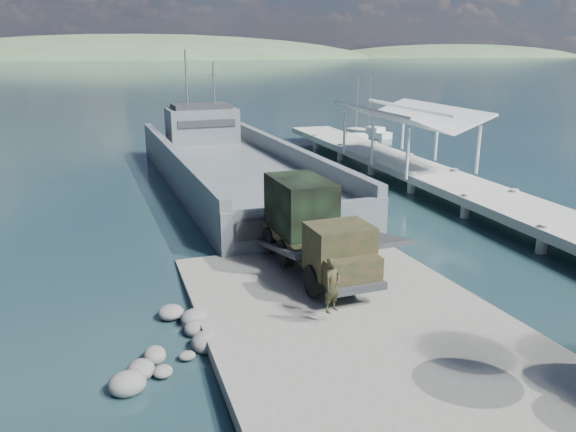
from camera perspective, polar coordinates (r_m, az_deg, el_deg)
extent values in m
plane|color=#19393E|center=(19.69, 6.45, -11.14)|extent=(1400.00, 1400.00, 0.00)
cube|color=slate|center=(18.77, 7.74, -11.80)|extent=(10.00, 18.00, 0.50)
cube|color=#A2A198|center=(40.29, 13.03, 4.54)|extent=(4.00, 44.00, 0.50)
cube|color=#4F575D|center=(39.53, -5.74, 3.80)|extent=(9.69, 28.45, 2.34)
cube|color=#4F575D|center=(38.40, -11.52, 5.81)|extent=(1.83, 28.09, 1.22)
cube|color=#4F575D|center=(40.33, -0.37, 6.65)|extent=(1.83, 28.09, 1.22)
cube|color=#4F575D|center=(26.58, 1.96, -1.35)|extent=(8.44, 0.76, 2.44)
cube|color=#4F575D|center=(48.07, -8.73, 9.10)|extent=(5.78, 4.00, 2.81)
cube|color=#2C2E31|center=(47.90, -8.81, 10.99)|extent=(4.81, 3.21, 0.37)
cylinder|color=#929598|center=(47.53, -10.29, 13.48)|extent=(0.15, 0.15, 4.68)
cylinder|color=#929598|center=(48.01, -7.56, 13.07)|extent=(0.15, 0.15, 3.75)
cylinder|color=black|center=(20.47, 2.65, -6.57)|extent=(0.46, 1.18, 1.16)
cylinder|color=black|center=(21.31, 7.77, -5.75)|extent=(0.46, 1.18, 1.16)
cylinder|color=black|center=(23.10, -0.30, -3.79)|extent=(0.46, 1.18, 1.16)
cylinder|color=black|center=(23.84, 4.35, -3.18)|extent=(0.46, 1.18, 1.16)
cylinder|color=black|center=(24.69, -1.73, -2.43)|extent=(0.46, 1.18, 1.16)
cylinder|color=black|center=(25.38, 2.67, -1.90)|extent=(0.46, 1.18, 1.16)
cube|color=black|center=(22.94, 2.58, -3.60)|extent=(2.28, 6.88, 0.22)
cube|color=black|center=(20.56, 5.24, -3.31)|extent=(2.32, 1.89, 1.79)
cube|color=black|center=(19.82, 6.54, -5.51)|extent=(2.09, 0.90, 0.89)
cube|color=black|center=(23.93, 1.42, -1.93)|extent=(2.42, 4.21, 0.31)
cube|color=black|center=(23.71, 1.28, 1.17)|extent=(2.30, 3.49, 2.23)
cube|color=#2C2E31|center=(19.66, 7.08, -7.41)|extent=(2.24, 0.33, 0.27)
imported|color=black|center=(18.46, 4.51, -8.13)|extent=(0.80, 0.71, 1.84)
cube|color=silver|center=(56.55, 6.92, 7.48)|extent=(2.80, 6.03, 0.95)
cube|color=silver|center=(55.43, 7.19, 7.95)|extent=(1.78, 1.95, 0.63)
cylinder|color=#929598|center=(56.11, 7.04, 10.94)|extent=(0.11, 0.11, 6.34)
cube|color=silver|center=(62.05, 8.18, 8.22)|extent=(3.36, 5.63, 0.89)
cube|color=silver|center=(61.30, 8.87, 8.65)|extent=(1.84, 1.96, 0.59)
cylinder|color=#929598|center=(61.67, 8.31, 11.16)|extent=(0.10, 0.10, 5.91)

